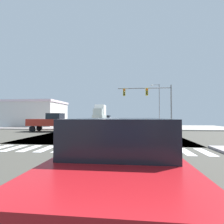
{
  "coord_description": "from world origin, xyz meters",
  "views": [
    {
      "loc": [
        2.16,
        -16.63,
        1.91
      ],
      "look_at": [
        -0.73,
        11.62,
        2.71
      ],
      "focal_mm": 26.23,
      "sensor_mm": 36.0,
      "label": 1
    }
  ],
  "objects_px": {
    "traffic_signal_mast": "(150,97)",
    "box_truck_trailing_1": "(100,114)",
    "street_lamp": "(158,101)",
    "bank_building": "(32,114)",
    "pickup_queued_1": "(50,121)",
    "sedan_outer_2": "(120,159)",
    "suv_leading_4": "(108,118)"
  },
  "relations": [
    {
      "from": "street_lamp",
      "to": "pickup_queued_1",
      "type": "height_order",
      "value": "street_lamp"
    },
    {
      "from": "bank_building",
      "to": "box_truck_trailing_1",
      "type": "height_order",
      "value": "bank_building"
    },
    {
      "from": "bank_building",
      "to": "pickup_queued_1",
      "type": "height_order",
      "value": "bank_building"
    },
    {
      "from": "suv_leading_4",
      "to": "box_truck_trailing_1",
      "type": "bearing_deg",
      "value": 90.0
    },
    {
      "from": "suv_leading_4",
      "to": "sedan_outer_2",
      "type": "relative_size",
      "value": 1.07
    },
    {
      "from": "street_lamp",
      "to": "pickup_queued_1",
      "type": "relative_size",
      "value": 1.66
    },
    {
      "from": "traffic_signal_mast",
      "to": "suv_leading_4",
      "type": "xyz_separation_m",
      "value": [
        -10.15,
        31.57,
        -3.36
      ]
    },
    {
      "from": "traffic_signal_mast",
      "to": "box_truck_trailing_1",
      "type": "distance_m",
      "value": 19.68
    },
    {
      "from": "street_lamp",
      "to": "sedan_outer_2",
      "type": "distance_m",
      "value": 31.47
    },
    {
      "from": "street_lamp",
      "to": "sedan_outer_2",
      "type": "bearing_deg",
      "value": -101.25
    },
    {
      "from": "street_lamp",
      "to": "bank_building",
      "type": "distance_m",
      "value": 25.71
    },
    {
      "from": "suv_leading_4",
      "to": "pickup_queued_1",
      "type": "bearing_deg",
      "value": 85.24
    },
    {
      "from": "traffic_signal_mast",
      "to": "street_lamp",
      "type": "xyz_separation_m",
      "value": [
        2.95,
        10.12,
        0.28
      ]
    },
    {
      "from": "street_lamp",
      "to": "sedan_outer_2",
      "type": "relative_size",
      "value": 1.97
    },
    {
      "from": "traffic_signal_mast",
      "to": "sedan_outer_2",
      "type": "relative_size",
      "value": 1.77
    },
    {
      "from": "bank_building",
      "to": "sedan_outer_2",
      "type": "bearing_deg",
      "value": -55.49
    },
    {
      "from": "street_lamp",
      "to": "box_truck_trailing_1",
      "type": "bearing_deg",
      "value": 153.26
    },
    {
      "from": "suv_leading_4",
      "to": "box_truck_trailing_1",
      "type": "xyz_separation_m",
      "value": [
        0.0,
        -14.85,
        1.17
      ]
    },
    {
      "from": "box_truck_trailing_1",
      "to": "sedan_outer_2",
      "type": "relative_size",
      "value": 1.67
    },
    {
      "from": "traffic_signal_mast",
      "to": "suv_leading_4",
      "type": "relative_size",
      "value": 1.65
    },
    {
      "from": "pickup_queued_1",
      "to": "sedan_outer_2",
      "type": "bearing_deg",
      "value": 30.17
    },
    {
      "from": "bank_building",
      "to": "pickup_queued_1",
      "type": "relative_size",
      "value": 2.67
    },
    {
      "from": "street_lamp",
      "to": "traffic_signal_mast",
      "type": "bearing_deg",
      "value": -106.24
    },
    {
      "from": "street_lamp",
      "to": "suv_leading_4",
      "type": "xyz_separation_m",
      "value": [
        -13.09,
        21.45,
        -3.64
      ]
    },
    {
      "from": "pickup_queued_1",
      "to": "traffic_signal_mast",
      "type": "bearing_deg",
      "value": 104.82
    },
    {
      "from": "traffic_signal_mast",
      "to": "suv_leading_4",
      "type": "height_order",
      "value": "traffic_signal_mast"
    },
    {
      "from": "suv_leading_4",
      "to": "sedan_outer_2",
      "type": "xyz_separation_m",
      "value": [
        7.0,
        -52.08,
        -0.28
      ]
    },
    {
      "from": "sedan_outer_2",
      "to": "bank_building",
      "type": "bearing_deg",
      "value": 124.51
    },
    {
      "from": "street_lamp",
      "to": "suv_leading_4",
      "type": "height_order",
      "value": "street_lamp"
    },
    {
      "from": "sedan_outer_2",
      "to": "suv_leading_4",
      "type": "bearing_deg",
      "value": 97.66
    },
    {
      "from": "traffic_signal_mast",
      "to": "street_lamp",
      "type": "bearing_deg",
      "value": 73.76
    },
    {
      "from": "box_truck_trailing_1",
      "to": "suv_leading_4",
      "type": "bearing_deg",
      "value": -90.0
    }
  ]
}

